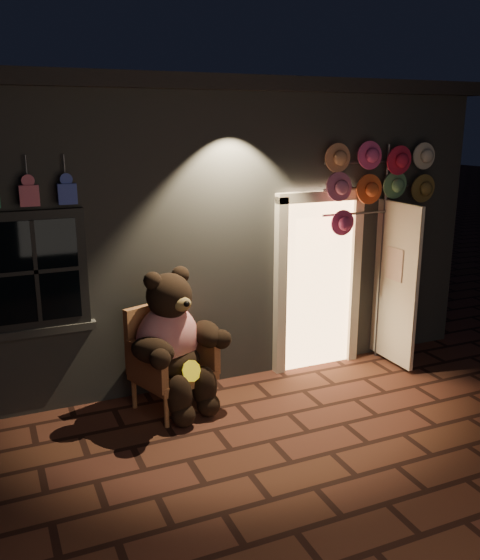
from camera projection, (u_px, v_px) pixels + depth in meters
ground at (271, 441)px, 5.71m from camera, size 60.00×60.00×0.00m
shop_building at (152, 208)px, 8.79m from camera, size 7.30×5.95×3.51m
wicker_armchair at (168, 357)px, 6.30m from camera, size 0.93×0.89×1.10m
teddy_bear at (174, 343)px, 6.14m from camera, size 1.05×0.99×1.53m
hat_rack at (379, 182)px, 7.04m from camera, size 1.55×0.22×2.74m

